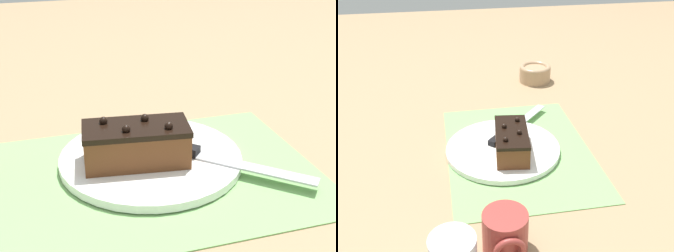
% 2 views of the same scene
% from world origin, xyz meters
% --- Properties ---
extents(ground_plane, '(3.00, 3.00, 0.00)m').
position_xyz_m(ground_plane, '(0.00, 0.00, 0.00)').
color(ground_plane, '#9E7F5B').
extents(placemat_woven, '(0.46, 0.34, 0.00)m').
position_xyz_m(placemat_woven, '(0.00, 0.00, 0.00)').
color(placemat_woven, '#7AB266').
rests_on(placemat_woven, ground_plane).
extents(cake_plate, '(0.27, 0.27, 0.01)m').
position_xyz_m(cake_plate, '(0.00, -0.04, 0.01)').
color(cake_plate, white).
rests_on(cake_plate, placemat_woven).
extents(chocolate_cake, '(0.16, 0.09, 0.07)m').
position_xyz_m(chocolate_cake, '(0.03, -0.02, 0.05)').
color(chocolate_cake, brown).
rests_on(chocolate_cake, cake_plate).
extents(serving_knife, '(0.20, 0.19, 0.01)m').
position_xyz_m(serving_knife, '(-0.07, -0.01, 0.02)').
color(serving_knife, black).
rests_on(serving_knife, cake_plate).
extents(small_bowl, '(0.10, 0.10, 0.06)m').
position_xyz_m(small_bowl, '(-0.41, 0.14, 0.03)').
color(small_bowl, tan).
rests_on(small_bowl, ground_plane).
extents(coffee_mug, '(0.09, 0.08, 0.08)m').
position_xyz_m(coffee_mug, '(0.30, -0.09, 0.04)').
color(coffee_mug, '#993833').
rests_on(coffee_mug, ground_plane).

